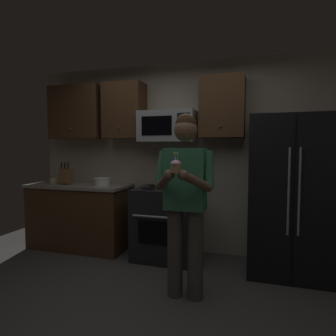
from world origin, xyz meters
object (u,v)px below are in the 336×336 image
Objects in this scene: microwave at (168,127)px; refrigerator at (290,196)px; person at (185,195)px; cupcake at (176,166)px; knife_block at (66,176)px; bowl_large_white at (102,181)px; oven_range at (165,223)px; bowl_small_colored at (54,180)px.

refrigerator is (1.50, -0.16, -0.82)m from microwave.
cupcake is at bearing -90.00° from person.
knife_block is 0.57m from bowl_large_white.
refrigerator is (1.50, -0.04, 0.44)m from oven_range.
microwave is 3.32× the size of bowl_large_white.
refrigerator is 3.24m from bowl_small_colored.
microwave is at bearing 173.97° from refrigerator.
person is 10.13× the size of cupcake.
bowl_small_colored is 0.86× the size of cupcake.
refrigerator is 8.08× the size of bowl_large_white.
bowl_small_colored is (-1.74, 0.04, 0.49)m from oven_range.
refrigerator is 5.63× the size of knife_block.
person is (2.23, -0.97, 0.04)m from bowl_small_colored.
oven_range is at bearing 178.50° from refrigerator.
microwave is at bearing 109.70° from cupcake.
cupcake is (0.49, -1.38, -0.43)m from microwave.
knife_block is (-1.49, -0.15, -0.69)m from microwave.
knife_block is 1.44× the size of bowl_large_white.
bowl_large_white is (-2.42, 0.04, 0.07)m from refrigerator.
oven_range is 1.18m from person.
person is at bearing -24.47° from knife_block.
bowl_small_colored reaches higher than oven_range.
refrigerator reaches higher than person.
cupcake reaches higher than oven_range.
bowl_large_white is at bearing -172.46° from microwave.
knife_block is 0.18× the size of person.
oven_range is 2.91× the size of knife_block.
person reaches higher than bowl_small_colored.
microwave is 1.53m from cupcake.
cupcake reaches higher than bowl_small_colored.
oven_range is 1.56m from refrigerator.
knife_block is at bearing 155.53° from person.
microwave is 1.37m from person.
cupcake is at bearing -129.48° from refrigerator.
knife_block is 2.13× the size of bowl_small_colored.
bowl_large_white is 1.28× the size of cupcake.
bowl_large_white is (-0.92, -0.12, -0.75)m from microwave.
refrigerator is at bearing -0.19° from knife_block.
knife_block is 2.35m from cupcake.
cupcake reaches higher than bowl_large_white.
cupcake is at bearing -30.17° from bowl_small_colored.
knife_block is at bearing -178.87° from oven_range.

